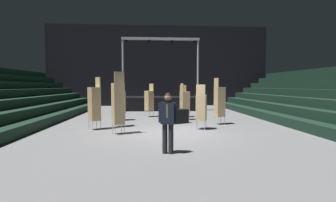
{
  "coord_description": "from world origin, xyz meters",
  "views": [
    {
      "loc": [
        -0.77,
        -10.65,
        1.99
      ],
      "look_at": [
        -0.11,
        -0.82,
        1.4
      ],
      "focal_mm": 27.1,
      "sensor_mm": 36.0,
      "label": 1
    }
  ],
  "objects_px": {
    "stage_riser": "(160,102)",
    "chair_stack_aisle_left": "(185,102)",
    "chair_stack_rear_left": "(94,103)",
    "equipment_road_case": "(179,116)",
    "chair_stack_rear_right": "(118,105)",
    "chair_stack_rear_centre": "(183,101)",
    "chair_stack_mid_left": "(149,100)",
    "chair_stack_front_right": "(219,101)",
    "chair_stack_mid_centre": "(118,103)",
    "chair_stack_mid_right": "(121,102)",
    "man_with_tie": "(168,119)",
    "chair_stack_front_left": "(201,107)"
  },
  "relations": [
    {
      "from": "chair_stack_rear_left",
      "to": "equipment_road_case",
      "type": "relative_size",
      "value": 2.66
    },
    {
      "from": "chair_stack_front_right",
      "to": "equipment_road_case",
      "type": "distance_m",
      "value": 2.28
    },
    {
      "from": "stage_riser",
      "to": "chair_stack_front_right",
      "type": "xyz_separation_m",
      "value": [
        2.75,
        -8.6,
        0.58
      ]
    },
    {
      "from": "stage_riser",
      "to": "chair_stack_rear_centre",
      "type": "relative_size",
      "value": 3.12
    },
    {
      "from": "chair_stack_mid_centre",
      "to": "chair_stack_rear_left",
      "type": "bearing_deg",
      "value": 110.83
    },
    {
      "from": "man_with_tie",
      "to": "chair_stack_mid_right",
      "type": "relative_size",
      "value": 0.84
    },
    {
      "from": "chair_stack_mid_right",
      "to": "chair_stack_rear_centre",
      "type": "xyz_separation_m",
      "value": [
        3.79,
        1.3,
        -0.04
      ]
    },
    {
      "from": "chair_stack_front_left",
      "to": "chair_stack_mid_left",
      "type": "distance_m",
      "value": 5.45
    },
    {
      "from": "chair_stack_front_left",
      "to": "chair_stack_mid_centre",
      "type": "relative_size",
      "value": 0.8
    },
    {
      "from": "stage_riser",
      "to": "man_with_tie",
      "type": "bearing_deg",
      "value": -91.16
    },
    {
      "from": "stage_riser",
      "to": "chair_stack_front_right",
      "type": "relative_size",
      "value": 2.68
    },
    {
      "from": "stage_riser",
      "to": "chair_stack_mid_left",
      "type": "distance_m",
      "value": 5.24
    },
    {
      "from": "man_with_tie",
      "to": "chair_stack_mid_centre",
      "type": "height_order",
      "value": "chair_stack_mid_centre"
    },
    {
      "from": "equipment_road_case",
      "to": "stage_riser",
      "type": "bearing_deg",
      "value": 95.0
    },
    {
      "from": "chair_stack_mid_right",
      "to": "chair_stack_aisle_left",
      "type": "relative_size",
      "value": 1.0
    },
    {
      "from": "chair_stack_mid_left",
      "to": "stage_riser",
      "type": "bearing_deg",
      "value": -46.62
    },
    {
      "from": "chair_stack_rear_right",
      "to": "equipment_road_case",
      "type": "bearing_deg",
      "value": 153.39
    },
    {
      "from": "chair_stack_front_right",
      "to": "equipment_road_case",
      "type": "bearing_deg",
      "value": -120.18
    },
    {
      "from": "man_with_tie",
      "to": "chair_stack_mid_right",
      "type": "xyz_separation_m",
      "value": [
        -2.23,
        7.37,
        0.05
      ]
    },
    {
      "from": "chair_stack_rear_centre",
      "to": "equipment_road_case",
      "type": "height_order",
      "value": "chair_stack_rear_centre"
    },
    {
      "from": "chair_stack_front_right",
      "to": "chair_stack_aisle_left",
      "type": "height_order",
      "value": "chair_stack_front_right"
    },
    {
      "from": "equipment_road_case",
      "to": "chair_stack_mid_left",
      "type": "bearing_deg",
      "value": 118.94
    },
    {
      "from": "chair_stack_mid_left",
      "to": "equipment_road_case",
      "type": "xyz_separation_m",
      "value": [
        1.59,
        -2.88,
        -0.7
      ]
    },
    {
      "from": "man_with_tie",
      "to": "chair_stack_mid_left",
      "type": "distance_m",
      "value": 8.97
    },
    {
      "from": "equipment_road_case",
      "to": "chair_stack_rear_right",
      "type": "bearing_deg",
      "value": -161.62
    },
    {
      "from": "chair_stack_mid_right",
      "to": "equipment_road_case",
      "type": "height_order",
      "value": "chair_stack_mid_right"
    },
    {
      "from": "stage_riser",
      "to": "equipment_road_case",
      "type": "distance_m",
      "value": 8.06
    },
    {
      "from": "stage_riser",
      "to": "chair_stack_front_right",
      "type": "bearing_deg",
      "value": -72.29
    },
    {
      "from": "stage_riser",
      "to": "chair_stack_aisle_left",
      "type": "relative_size",
      "value": 3.0
    },
    {
      "from": "chair_stack_front_right",
      "to": "chair_stack_mid_centre",
      "type": "relative_size",
      "value": 0.93
    },
    {
      "from": "chair_stack_rear_right",
      "to": "man_with_tie",
      "type": "bearing_deg",
      "value": 67.43
    },
    {
      "from": "chair_stack_rear_centre",
      "to": "chair_stack_rear_left",
      "type": "bearing_deg",
      "value": 46.73
    },
    {
      "from": "chair_stack_aisle_left",
      "to": "equipment_road_case",
      "type": "relative_size",
      "value": 2.37
    },
    {
      "from": "chair_stack_mid_centre",
      "to": "stage_riser",
      "type": "bearing_deg",
      "value": 54.14
    },
    {
      "from": "chair_stack_front_right",
      "to": "chair_stack_aisle_left",
      "type": "bearing_deg",
      "value": -154.8
    },
    {
      "from": "chair_stack_front_right",
      "to": "chair_stack_mid_centre",
      "type": "xyz_separation_m",
      "value": [
        -4.87,
        -2.32,
        0.08
      ]
    },
    {
      "from": "stage_riser",
      "to": "chair_stack_rear_centre",
      "type": "xyz_separation_m",
      "value": [
        1.27,
        -5.42,
        0.41
      ]
    },
    {
      "from": "chair_stack_rear_right",
      "to": "chair_stack_rear_centre",
      "type": "distance_m",
      "value": 5.13
    },
    {
      "from": "chair_stack_rear_centre",
      "to": "stage_riser",
      "type": "bearing_deg",
      "value": -73.18
    },
    {
      "from": "chair_stack_front_right",
      "to": "chair_stack_mid_left",
      "type": "relative_size",
      "value": 1.12
    },
    {
      "from": "chair_stack_mid_left",
      "to": "equipment_road_case",
      "type": "relative_size",
      "value": 2.37
    },
    {
      "from": "equipment_road_case",
      "to": "chair_stack_aisle_left",
      "type": "bearing_deg",
      "value": 68.33
    },
    {
      "from": "chair_stack_rear_right",
      "to": "chair_stack_rear_centre",
      "type": "height_order",
      "value": "chair_stack_rear_right"
    },
    {
      "from": "stage_riser",
      "to": "chair_stack_rear_right",
      "type": "xyz_separation_m",
      "value": [
        -2.37,
        -9.04,
        0.45
      ]
    },
    {
      "from": "chair_stack_mid_left",
      "to": "chair_stack_mid_right",
      "type": "distance_m",
      "value": 2.27
    },
    {
      "from": "equipment_road_case",
      "to": "man_with_tie",
      "type": "bearing_deg",
      "value": -99.23
    },
    {
      "from": "stage_riser",
      "to": "chair_stack_rear_left",
      "type": "xyz_separation_m",
      "value": [
        -3.34,
        -9.73,
        0.58
      ]
    },
    {
      "from": "stage_riser",
      "to": "chair_stack_aisle_left",
      "type": "distance_m",
      "value": 6.87
    },
    {
      "from": "equipment_road_case",
      "to": "chair_stack_mid_centre",
      "type": "bearing_deg",
      "value": -134.28
    },
    {
      "from": "chair_stack_rear_left",
      "to": "chair_stack_rear_centre",
      "type": "relative_size",
      "value": 1.17
    }
  ]
}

